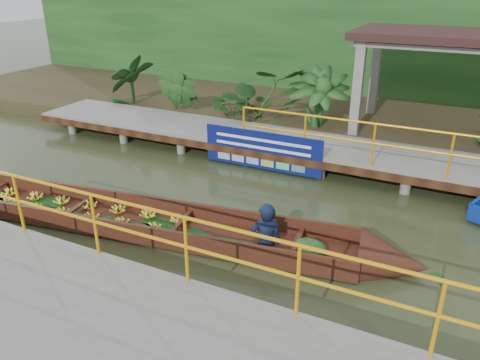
% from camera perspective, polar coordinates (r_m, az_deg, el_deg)
% --- Properties ---
extents(ground, '(80.00, 80.00, 0.00)m').
position_cam_1_polar(ground, '(9.67, -0.71, -4.45)').
color(ground, '#2C341A').
rests_on(ground, ground).
extents(land_strip, '(30.00, 8.00, 0.45)m').
position_cam_1_polar(land_strip, '(16.18, 11.35, 7.77)').
color(land_strip, '#332919').
rests_on(land_strip, ground).
extents(far_dock, '(16.00, 2.06, 1.66)m').
position_cam_1_polar(far_dock, '(12.37, 6.49, 4.32)').
color(far_dock, slate).
rests_on(far_dock, ground).
extents(near_dock, '(18.00, 2.40, 1.73)m').
position_cam_1_polar(near_dock, '(6.16, -10.53, -20.72)').
color(near_dock, slate).
rests_on(near_dock, ground).
extents(pavilion, '(4.40, 3.00, 3.00)m').
position_cam_1_polar(pavilion, '(14.04, 23.12, 14.81)').
color(pavilion, slate).
rests_on(pavilion, ground).
extents(foliage_backdrop, '(30.00, 0.80, 4.00)m').
position_cam_1_polar(foliage_backdrop, '(18.20, 13.98, 15.03)').
color(foliage_backdrop, '#143E17').
rests_on(foliage_backdrop, ground).
extents(vendor_boat, '(11.22, 2.64, 2.13)m').
position_cam_1_polar(vendor_boat, '(9.39, -12.60, -4.52)').
color(vendor_boat, '#37160F').
rests_on(vendor_boat, ground).
extents(blue_banner, '(3.11, 0.04, 0.97)m').
position_cam_1_polar(blue_banner, '(11.67, 2.71, 3.65)').
color(blue_banner, navy).
rests_on(blue_banner, ground).
extents(tropical_plants, '(14.27, 1.27, 1.59)m').
position_cam_1_polar(tropical_plants, '(13.94, 8.25, 9.75)').
color(tropical_plants, '#143E17').
rests_on(tropical_plants, ground).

